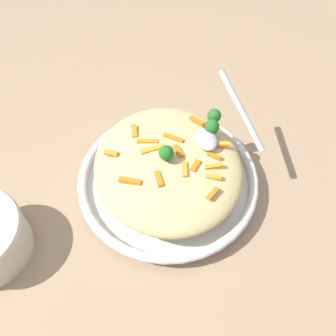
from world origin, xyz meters
TOP-DOWN VIEW (x-y plane):
  - ground_plane at (0.00, 0.00)m, footprint 2.40×2.40m
  - serving_bowl at (0.00, 0.00)m, footprint 0.35×0.35m
  - pasta_mound at (0.00, 0.00)m, footprint 0.30×0.28m
  - carrot_piece_0 at (0.03, -0.02)m, footprint 0.03×0.03m
  - carrot_piece_1 at (0.06, -0.08)m, footprint 0.03×0.02m
  - carrot_piece_2 at (-0.05, -0.07)m, footprint 0.01×0.03m
  - carrot_piece_3 at (-0.04, -0.04)m, footprint 0.02×0.03m
  - carrot_piece_4 at (0.00, -0.02)m, footprint 0.03×0.01m
  - carrot_piece_5 at (-0.04, -0.02)m, footprint 0.03×0.02m
  - carrot_piece_6 at (-0.03, 0.08)m, footprint 0.03×0.04m
  - carrot_piece_7 at (0.04, 0.03)m, footprint 0.02×0.04m
  - carrot_piece_8 at (0.08, 0.04)m, footprint 0.03×0.02m
  - carrot_piece_9 at (-0.10, -0.04)m, footprint 0.02×0.03m
  - carrot_piece_10 at (-0.03, -0.08)m, footprint 0.02×0.02m
  - carrot_piece_11 at (-0.04, 0.03)m, footprint 0.03×0.01m
  - carrot_piece_12 at (0.04, 0.10)m, footprint 0.02×0.03m
  - carrot_piece_13 at (-0.07, -0.06)m, footprint 0.02×0.03m
  - carrot_piece_14 at (-0.01, -0.10)m, footprint 0.02×0.03m
  - carrot_piece_15 at (0.02, 0.02)m, footprint 0.01×0.04m
  - broccoli_floret_0 at (-0.01, 0.01)m, footprint 0.03×0.03m
  - broccoli_floret_1 at (0.05, -0.11)m, footprint 0.03×0.03m
  - broccoli_floret_2 at (0.02, -0.10)m, footprint 0.03×0.03m
  - serving_spoon at (0.01, -0.10)m, footprint 0.15×0.11m

SIDE VIEW (x-z plane):
  - ground_plane at x=0.00m, z-range 0.00..0.00m
  - serving_bowl at x=0.00m, z-range 0.00..0.04m
  - pasta_mound at x=0.00m, z-range 0.04..0.10m
  - carrot_piece_9 at x=-0.10m, z-range 0.10..0.10m
  - carrot_piece_13 at x=-0.07m, z-range 0.10..0.10m
  - carrot_piece_10 at x=-0.03m, z-range 0.10..0.10m
  - carrot_piece_12 at x=0.04m, z-range 0.10..0.10m
  - carrot_piece_8 at x=0.08m, z-range 0.10..0.10m
  - carrot_piece_14 at x=-0.01m, z-range 0.10..0.10m
  - carrot_piece_6 at x=-0.03m, z-range 0.10..0.10m
  - carrot_piece_1 at x=0.06m, z-range 0.10..0.10m
  - carrot_piece_2 at x=-0.05m, z-range 0.10..0.10m
  - carrot_piece_3 at x=-0.04m, z-range 0.10..0.11m
  - carrot_piece_11 at x=-0.04m, z-range 0.10..0.11m
  - carrot_piece_7 at x=0.04m, z-range 0.10..0.11m
  - carrot_piece_0 at x=0.03m, z-range 0.10..0.11m
  - carrot_piece_15 at x=0.02m, z-range 0.10..0.11m
  - carrot_piece_5 at x=-0.04m, z-range 0.10..0.11m
  - carrot_piece_4 at x=0.00m, z-range 0.10..0.11m
  - broccoli_floret_1 at x=0.05m, z-range 0.10..0.13m
  - broccoli_floret_2 at x=0.02m, z-range 0.10..0.14m
  - serving_spoon at x=0.01m, z-range 0.08..0.17m
  - broccoli_floret_0 at x=-0.01m, z-range 0.11..0.14m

